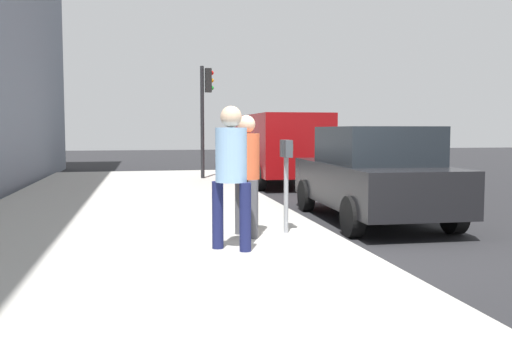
# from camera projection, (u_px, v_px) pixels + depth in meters

# --- Properties ---
(ground_plane) EXTENTS (80.00, 80.00, 0.00)m
(ground_plane) POSITION_uv_depth(u_px,v_px,m) (351.00, 252.00, 7.58)
(ground_plane) COLOR #232326
(ground_plane) RESTS_ON ground
(sidewalk_slab) EXTENTS (28.00, 6.00, 0.15)m
(sidewalk_slab) POSITION_uv_depth(u_px,v_px,m) (131.00, 257.00, 6.97)
(sidewalk_slab) COLOR #A8A59E
(sidewalk_slab) RESTS_ON ground_plane
(parking_meter) EXTENTS (0.36, 0.12, 1.41)m
(parking_meter) POSITION_uv_depth(u_px,v_px,m) (286.00, 166.00, 8.19)
(parking_meter) COLOR gray
(parking_meter) RESTS_ON sidewalk_slab
(pedestrian_at_meter) EXTENTS (0.51, 0.39, 1.77)m
(pedestrian_at_meter) POSITION_uv_depth(u_px,v_px,m) (246.00, 165.00, 7.92)
(pedestrian_at_meter) COLOR #47474C
(pedestrian_at_meter) RESTS_ON sidewalk_slab
(pedestrian_bystander) EXTENTS (0.41, 0.47, 1.87)m
(pedestrian_bystander) POSITION_uv_depth(u_px,v_px,m) (231.00, 164.00, 6.99)
(pedestrian_bystander) COLOR #191E4C
(pedestrian_bystander) RESTS_ON sidewalk_slab
(parked_sedan_near) EXTENTS (4.46, 2.09, 1.77)m
(parked_sedan_near) POSITION_uv_depth(u_px,v_px,m) (372.00, 174.00, 10.10)
(parked_sedan_near) COLOR black
(parked_sedan_near) RESTS_ON ground_plane
(parked_van_far) EXTENTS (5.21, 2.14, 2.18)m
(parked_van_far) POSITION_uv_depth(u_px,v_px,m) (279.00, 144.00, 17.07)
(parked_van_far) COLOR maroon
(parked_van_far) RESTS_ON ground_plane
(traffic_signal) EXTENTS (0.24, 0.44, 3.60)m
(traffic_signal) POSITION_uv_depth(u_px,v_px,m) (205.00, 103.00, 17.44)
(traffic_signal) COLOR black
(traffic_signal) RESTS_ON sidewalk_slab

